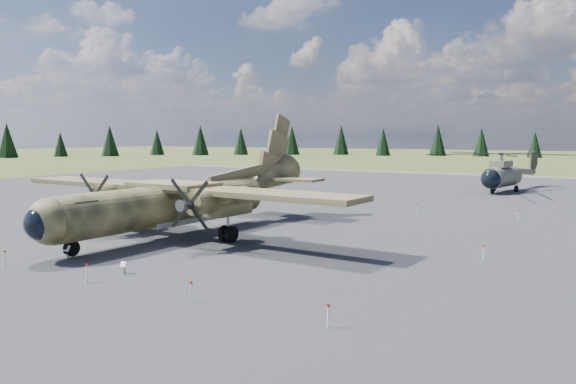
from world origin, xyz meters
The scene contains 8 objects.
ground centered at (0.00, 0.00, 0.00)m, with size 500.00×500.00×0.00m, color #515D29.
apron centered at (0.00, 10.00, 0.00)m, with size 120.00×120.00×0.04m, color slate.
transport_plane centered at (-2.41, -1.69, 2.56)m, with size 27.07×24.56×8.92m.
helicopter_near centered at (11.00, 39.33, 3.27)m, with size 21.14×22.66×4.61m.
info_placard_left centered at (-2.88, -10.71, 0.50)m, with size 0.50×0.25×0.75m.
info_placard_right centered at (2.22, -11.54, 0.40)m, with size 0.41×0.21×0.61m.
barrier_fence centered at (-0.46, -0.08, 0.51)m, with size 33.12×29.62×0.85m.
treeline centered at (-5.25, 2.60, 4.76)m, with size 337.71×344.36×10.88m.
Camera 1 is at (22.15, -30.31, 6.53)m, focal length 35.00 mm.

